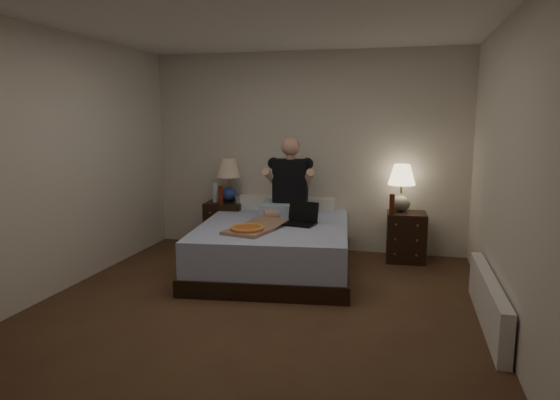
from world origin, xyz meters
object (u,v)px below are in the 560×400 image
(beer_bottle_left, at_px, (221,195))
(beer_bottle_right, at_px, (392,204))
(lamp_left, at_px, (228,180))
(pizza_box, at_px, (247,229))
(person, at_px, (290,177))
(nightstand_right, at_px, (406,237))
(soda_can, at_px, (237,200))
(laptop, at_px, (299,214))
(radiator, at_px, (488,301))
(bed, at_px, (275,245))
(water_bottle, at_px, (215,192))
(nightstand_left, at_px, (226,225))
(lamp_right, at_px, (401,188))

(beer_bottle_left, xyz_separation_m, beer_bottle_right, (2.09, 0.05, -0.03))
(lamp_left, height_order, pizza_box, lamp_left)
(person, distance_m, pizza_box, 1.08)
(nightstand_right, relative_size, soda_can, 5.81)
(beer_bottle_right, relative_size, laptop, 0.68)
(lamp_left, height_order, laptop, lamp_left)
(pizza_box, bearing_deg, soda_can, 126.46)
(lamp_left, distance_m, person, 0.95)
(lamp_left, xyz_separation_m, pizza_box, (0.67, -1.30, -0.32))
(soda_can, bearing_deg, radiator, -31.67)
(bed, xyz_separation_m, soda_can, (-0.65, 0.59, 0.40))
(water_bottle, height_order, beer_bottle_left, water_bottle)
(person, bearing_deg, beer_bottle_left, 166.57)
(lamp_left, bearing_deg, nightstand_right, -1.24)
(lamp_left, distance_m, soda_can, 0.30)
(water_bottle, xyz_separation_m, soda_can, (0.31, -0.03, -0.07))
(bed, bearing_deg, nightstand_right, 17.53)
(soda_can, bearing_deg, bed, -42.26)
(nightstand_left, xyz_separation_m, lamp_left, (0.04, 0.02, 0.59))
(lamp_left, height_order, water_bottle, lamp_left)
(beer_bottle_left, bearing_deg, soda_can, 25.28)
(nightstand_left, relative_size, laptop, 1.80)
(beer_bottle_right, distance_m, laptop, 1.16)
(water_bottle, height_order, soda_can, water_bottle)
(lamp_right, height_order, laptop, lamp_right)
(lamp_right, xyz_separation_m, radiator, (0.73, -1.82, -0.66))
(soda_can, height_order, beer_bottle_right, beer_bottle_right)
(pizza_box, bearing_deg, lamp_left, 130.41)
(lamp_left, height_order, beer_bottle_left, lamp_left)
(beer_bottle_right, bearing_deg, bed, -156.25)
(lamp_right, bearing_deg, nightstand_right, -44.95)
(bed, bearing_deg, pizza_box, -109.82)
(nightstand_left, xyz_separation_m, water_bottle, (-0.11, -0.05, 0.43))
(lamp_right, relative_size, beer_bottle_right, 2.43)
(laptop, bearing_deg, water_bottle, 161.10)
(beer_bottle_left, xyz_separation_m, laptop, (1.13, -0.60, -0.08))
(beer_bottle_right, bearing_deg, nightstand_right, 29.12)
(lamp_right, bearing_deg, water_bottle, -177.46)
(beer_bottle_left, distance_m, radiator, 3.37)
(nightstand_left, bearing_deg, soda_can, -27.03)
(nightstand_right, relative_size, beer_bottle_right, 2.53)
(bed, relative_size, nightstand_left, 3.46)
(nightstand_left, height_order, water_bottle, water_bottle)
(beer_bottle_right, relative_size, radiator, 0.14)
(radiator, bearing_deg, pizza_box, 167.44)
(nightstand_right, bearing_deg, pizza_box, -144.30)
(water_bottle, bearing_deg, soda_can, -6.26)
(bed, relative_size, pizza_box, 2.79)
(lamp_left, height_order, person, person)
(soda_can, distance_m, radiator, 3.24)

